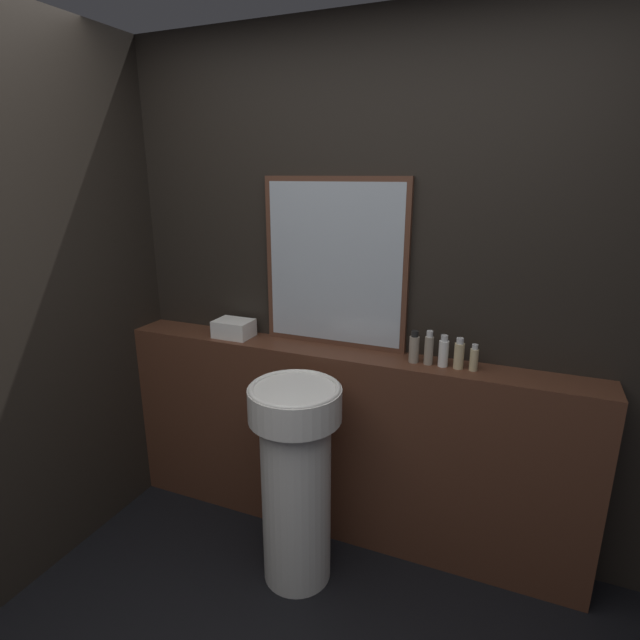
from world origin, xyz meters
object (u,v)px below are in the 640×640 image
at_px(body_wash_bottle, 459,354).
at_px(mirror, 335,264).
at_px(pedestal_sink, 296,476).
at_px(conditioner_bottle, 429,349).
at_px(hand_soap_bottle, 474,358).
at_px(towel_stack, 234,328).
at_px(shampoo_bottle, 414,348).
at_px(lotion_bottle, 444,352).

bearing_deg(body_wash_bottle, mirror, 171.68).
xyz_separation_m(pedestal_sink, conditioner_bottle, (0.48, 0.39, 0.54)).
xyz_separation_m(conditioner_bottle, hand_soap_bottle, (0.20, 0.00, -0.02)).
height_order(conditioner_bottle, body_wash_bottle, conditioner_bottle).
height_order(mirror, towel_stack, mirror).
relative_size(mirror, shampoo_bottle, 5.51).
distance_m(pedestal_sink, mirror, 1.00).
distance_m(pedestal_sink, lotion_bottle, 0.86).
bearing_deg(hand_soap_bottle, towel_stack, 180.00).
bearing_deg(lotion_bottle, shampoo_bottle, -180.00).
xyz_separation_m(mirror, shampoo_bottle, (0.42, -0.09, -0.34)).
distance_m(mirror, hand_soap_bottle, 0.78).
xyz_separation_m(shampoo_bottle, hand_soap_bottle, (0.26, 0.00, -0.01)).
relative_size(body_wash_bottle, hand_soap_bottle, 1.17).
relative_size(shampoo_bottle, conditioner_bottle, 0.94).
xyz_separation_m(shampoo_bottle, conditioner_bottle, (0.07, 0.00, 0.00)).
bearing_deg(conditioner_bottle, hand_soap_bottle, 0.00).
bearing_deg(pedestal_sink, mirror, 90.95).
bearing_deg(lotion_bottle, mirror, 170.69).
distance_m(towel_stack, body_wash_bottle, 1.15).
relative_size(lotion_bottle, body_wash_bottle, 1.03).
xyz_separation_m(shampoo_bottle, lotion_bottle, (0.13, 0.00, -0.00)).
height_order(mirror, hand_soap_bottle, mirror).
height_order(body_wash_bottle, hand_soap_bottle, body_wash_bottle).
bearing_deg(towel_stack, body_wash_bottle, 0.00).
distance_m(mirror, body_wash_bottle, 0.72).
bearing_deg(towel_stack, conditioner_bottle, -0.00).
xyz_separation_m(towel_stack, conditioner_bottle, (1.02, -0.00, 0.03)).
bearing_deg(towel_stack, hand_soap_bottle, 0.00).
height_order(pedestal_sink, towel_stack, towel_stack).
height_order(conditioner_bottle, lotion_bottle, conditioner_bottle).
relative_size(towel_stack, hand_soap_bottle, 1.62).
bearing_deg(hand_soap_bottle, pedestal_sink, -150.28).
height_order(mirror, shampoo_bottle, mirror).
xyz_separation_m(pedestal_sink, mirror, (-0.01, 0.48, 0.88)).
height_order(mirror, body_wash_bottle, mirror).
relative_size(conditioner_bottle, body_wash_bottle, 1.12).
height_order(pedestal_sink, shampoo_bottle, shampoo_bottle).
xyz_separation_m(body_wash_bottle, hand_soap_bottle, (0.06, 0.00, -0.01)).
bearing_deg(lotion_bottle, pedestal_sink, -144.72).
relative_size(lotion_bottle, hand_soap_bottle, 1.21).
relative_size(conditioner_bottle, lotion_bottle, 1.09).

